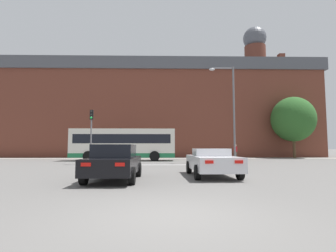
{
  "coord_description": "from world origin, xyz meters",
  "views": [
    {
      "loc": [
        -0.15,
        -5.34,
        1.35
      ],
      "look_at": [
        0.39,
        22.11,
        3.6
      ],
      "focal_mm": 28.0,
      "sensor_mm": 36.0,
      "label": 1
    }
  ],
  "objects_px": {
    "car_saloon_left": "(115,162)",
    "street_lamp_junction": "(230,105)",
    "traffic_light_far_left": "(120,138)",
    "car_roadster_right": "(212,162)",
    "bus_crossing_lead": "(123,144)",
    "traffic_light_near_left": "(91,128)",
    "pedestrian_waiting": "(236,150)"
  },
  "relations": [
    {
      "from": "traffic_light_far_left",
      "to": "street_lamp_junction",
      "type": "xyz_separation_m",
      "value": [
        11.01,
        -9.26,
        2.58
      ]
    },
    {
      "from": "car_saloon_left",
      "to": "traffic_light_far_left",
      "type": "height_order",
      "value": "traffic_light_far_left"
    },
    {
      "from": "car_saloon_left",
      "to": "traffic_light_far_left",
      "type": "distance_m",
      "value": 21.13
    },
    {
      "from": "car_roadster_right",
      "to": "traffic_light_far_left",
      "type": "distance_m",
      "value": 20.86
    },
    {
      "from": "car_roadster_right",
      "to": "street_lamp_junction",
      "type": "distance_m",
      "value": 11.63
    },
    {
      "from": "bus_crossing_lead",
      "to": "traffic_light_far_left",
      "type": "relative_size",
      "value": 2.82
    },
    {
      "from": "traffic_light_near_left",
      "to": "street_lamp_junction",
      "type": "relative_size",
      "value": 0.52
    },
    {
      "from": "car_roadster_right",
      "to": "bus_crossing_lead",
      "type": "distance_m",
      "value": 15.81
    },
    {
      "from": "bus_crossing_lead",
      "to": "street_lamp_junction",
      "type": "distance_m",
      "value": 11.3
    },
    {
      "from": "pedestrian_waiting",
      "to": "bus_crossing_lead",
      "type": "bearing_deg",
      "value": -166.68
    },
    {
      "from": "traffic_light_near_left",
      "to": "traffic_light_far_left",
      "type": "height_order",
      "value": "traffic_light_near_left"
    },
    {
      "from": "car_roadster_right",
      "to": "traffic_light_near_left",
      "type": "relative_size",
      "value": 1.03
    },
    {
      "from": "car_roadster_right",
      "to": "traffic_light_far_left",
      "type": "relative_size",
      "value": 1.24
    },
    {
      "from": "car_saloon_left",
      "to": "street_lamp_junction",
      "type": "height_order",
      "value": "street_lamp_junction"
    },
    {
      "from": "car_saloon_left",
      "to": "street_lamp_junction",
      "type": "distance_m",
      "value": 14.63
    },
    {
      "from": "bus_crossing_lead",
      "to": "traffic_light_near_left",
      "type": "bearing_deg",
      "value": -18.81
    },
    {
      "from": "street_lamp_junction",
      "to": "pedestrian_waiting",
      "type": "xyz_separation_m",
      "value": [
        3.04,
        9.48,
        -4.07
      ]
    },
    {
      "from": "car_saloon_left",
      "to": "traffic_light_near_left",
      "type": "xyz_separation_m",
      "value": [
        -3.86,
        10.47,
        2.21
      ]
    },
    {
      "from": "traffic_light_near_left",
      "to": "pedestrian_waiting",
      "type": "relative_size",
      "value": 2.58
    },
    {
      "from": "bus_crossing_lead",
      "to": "street_lamp_junction",
      "type": "height_order",
      "value": "street_lamp_junction"
    },
    {
      "from": "bus_crossing_lead",
      "to": "traffic_light_near_left",
      "type": "height_order",
      "value": "traffic_light_near_left"
    },
    {
      "from": "traffic_light_near_left",
      "to": "street_lamp_junction",
      "type": "distance_m",
      "value": 11.97
    },
    {
      "from": "bus_crossing_lead",
      "to": "pedestrian_waiting",
      "type": "relative_size",
      "value": 6.06
    },
    {
      "from": "car_roadster_right",
      "to": "bus_crossing_lead",
      "type": "xyz_separation_m",
      "value": [
        -6.31,
        14.46,
        1.05
      ]
    },
    {
      "from": "traffic_light_far_left",
      "to": "street_lamp_junction",
      "type": "distance_m",
      "value": 14.62
    },
    {
      "from": "traffic_light_near_left",
      "to": "pedestrian_waiting",
      "type": "bearing_deg",
      "value": 35.6
    },
    {
      "from": "traffic_light_far_left",
      "to": "street_lamp_junction",
      "type": "bearing_deg",
      "value": -40.06
    },
    {
      "from": "bus_crossing_lead",
      "to": "pedestrian_waiting",
      "type": "distance_m",
      "value": 13.94
    },
    {
      "from": "bus_crossing_lead",
      "to": "street_lamp_junction",
      "type": "relative_size",
      "value": 1.23
    },
    {
      "from": "car_roadster_right",
      "to": "traffic_light_far_left",
      "type": "height_order",
      "value": "traffic_light_far_left"
    },
    {
      "from": "car_saloon_left",
      "to": "traffic_light_near_left",
      "type": "distance_m",
      "value": 11.38
    },
    {
      "from": "bus_crossing_lead",
      "to": "traffic_light_far_left",
      "type": "xyz_separation_m",
      "value": [
        -1.12,
        4.95,
        0.79
      ]
    }
  ]
}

